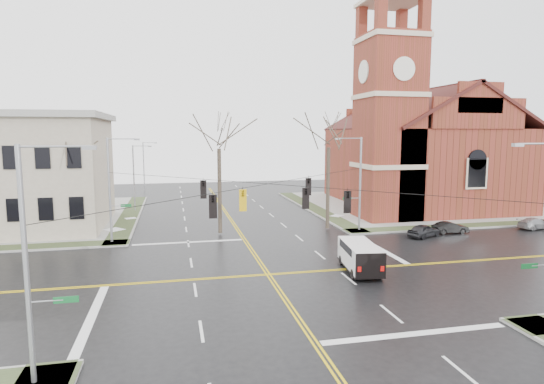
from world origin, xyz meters
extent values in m
plane|color=black|center=(0.00, 0.00, 0.00)|extent=(120.00, 120.00, 0.00)
cube|color=gray|center=(25.00, 25.00, 0.07)|extent=(30.00, 30.00, 0.15)
cube|color=#303D21|center=(11.20, 25.00, 0.15)|extent=(2.00, 30.00, 0.02)
cube|color=#303D21|center=(25.00, 11.20, 0.15)|extent=(30.00, 2.00, 0.02)
cube|color=#303D21|center=(-11.20, 25.00, 0.15)|extent=(2.00, 30.00, 0.02)
cube|color=gold|center=(-0.12, 0.00, 0.01)|extent=(0.12, 100.00, 0.01)
cube|color=gold|center=(0.12, 0.00, 0.01)|extent=(0.12, 100.00, 0.01)
cube|color=gold|center=(0.00, -0.12, 0.01)|extent=(100.00, 0.12, 0.01)
cube|color=gold|center=(0.00, 0.12, 0.01)|extent=(100.00, 0.12, 0.01)
cube|color=silver|center=(5.00, -10.50, 0.01)|extent=(9.50, 0.50, 0.01)
cube|color=silver|center=(-5.00, 10.50, 0.01)|extent=(9.50, 0.50, 0.01)
cube|color=silver|center=(-10.50, -5.00, 0.01)|extent=(0.50, 9.50, 0.01)
cube|color=silver|center=(10.50, 5.00, 0.01)|extent=(0.50, 9.50, 0.01)
cube|color=maroon|center=(17.00, 17.00, 10.00)|extent=(6.00, 6.00, 20.00)
cube|color=beige|center=(17.00, 17.00, 19.50)|extent=(6.30, 6.30, 0.50)
cylinder|color=silver|center=(17.00, 13.95, 16.00)|extent=(2.40, 0.15, 2.40)
cylinder|color=silver|center=(13.95, 17.00, 16.00)|extent=(0.15, 2.40, 2.40)
cube|color=maroon|center=(26.00, 26.00, 5.00)|extent=(18.00, 24.00, 10.00)
cube|color=maroon|center=(16.80, 20.00, 2.20)|extent=(2.00, 5.00, 4.40)
cube|color=#A0937F|center=(-22.00, 20.00, 5.50)|extent=(18.00, 14.00, 11.00)
cylinder|color=gray|center=(11.50, 11.50, 4.65)|extent=(0.20, 0.20, 9.00)
cylinder|color=gray|center=(10.90, 11.50, 3.30)|extent=(1.20, 0.06, 0.06)
cube|color=#0F5826|center=(10.20, 11.50, 3.30)|extent=(0.90, 0.04, 0.25)
cylinder|color=gray|center=(10.30, 11.50, 9.05)|extent=(2.40, 0.08, 0.08)
cube|color=gray|center=(9.10, 11.50, 9.00)|extent=(0.50, 0.22, 0.15)
cylinder|color=gray|center=(-11.50, 11.50, 4.65)|extent=(0.20, 0.20, 9.00)
cylinder|color=gray|center=(-10.90, 11.50, 3.30)|extent=(1.20, 0.06, 0.06)
cube|color=#0F5826|center=(-10.20, 11.50, 3.30)|extent=(0.90, 0.04, 0.25)
cylinder|color=gray|center=(-10.30, 11.50, 9.05)|extent=(2.40, 0.08, 0.08)
cube|color=gray|center=(-9.10, 11.50, 9.00)|extent=(0.50, 0.22, 0.15)
cylinder|color=gray|center=(10.90, -11.50, 3.30)|extent=(1.20, 0.06, 0.06)
cube|color=#0F5826|center=(10.20, -11.50, 3.30)|extent=(0.90, 0.04, 0.25)
cylinder|color=gray|center=(10.30, -11.50, 9.05)|extent=(2.40, 0.08, 0.08)
cube|color=gray|center=(9.10, -11.50, 9.00)|extent=(0.50, 0.22, 0.15)
cylinder|color=gray|center=(-11.50, -11.50, 4.65)|extent=(0.20, 0.20, 9.00)
cylinder|color=gray|center=(-10.90, -11.50, 3.30)|extent=(1.20, 0.06, 0.06)
cube|color=#0F5826|center=(-10.20, -11.50, 3.30)|extent=(0.90, 0.04, 0.25)
cylinder|color=gray|center=(-10.30, -11.50, 9.05)|extent=(2.40, 0.08, 0.08)
cube|color=gray|center=(-9.10, -11.50, 9.00)|extent=(0.50, 0.22, 0.15)
cylinder|color=black|center=(0.00, 0.00, 6.20)|extent=(23.02, 23.02, 0.03)
cylinder|color=black|center=(0.00, 0.00, 6.20)|extent=(23.02, 23.02, 0.03)
imported|color=black|center=(-4.00, -4.00, 5.45)|extent=(0.21, 0.26, 1.30)
imported|color=black|center=(4.00, 4.00, 5.45)|extent=(0.21, 0.26, 1.30)
imported|color=gold|center=(-2.00, -2.00, 5.45)|extent=(0.21, 0.26, 1.30)
imported|color=black|center=(-4.00, 4.00, 5.45)|extent=(0.21, 0.26, 1.30)
imported|color=black|center=(4.00, -4.00, 5.45)|extent=(0.21, 0.26, 1.30)
imported|color=black|center=(2.00, -2.00, 5.45)|extent=(0.21, 0.26, 1.30)
cylinder|color=gray|center=(-10.80, 28.00, 4.10)|extent=(0.16, 0.16, 8.00)
cylinder|color=gray|center=(-9.80, 28.00, 8.00)|extent=(2.00, 0.07, 0.07)
cube|color=gray|center=(-8.80, 28.00, 7.95)|extent=(0.45, 0.20, 0.13)
cylinder|color=gray|center=(-10.80, 48.00, 4.10)|extent=(0.16, 0.16, 8.00)
cylinder|color=gray|center=(-9.80, 48.00, 8.00)|extent=(2.00, 0.07, 0.07)
cube|color=gray|center=(-8.80, 48.00, 7.95)|extent=(0.45, 0.20, 0.13)
cube|color=white|center=(6.35, -0.66, 1.15)|extent=(2.61, 5.27, 1.62)
cube|color=white|center=(6.62, 1.42, 0.91)|extent=(2.05, 1.11, 1.15)
cube|color=black|center=(6.67, 1.75, 1.43)|extent=(1.77, 0.35, 0.76)
cube|color=black|center=(6.37, -0.47, 1.67)|extent=(2.41, 3.67, 0.52)
cube|color=#B70C0A|center=(5.27, -3.12, 0.95)|extent=(0.24, 0.10, 0.32)
cube|color=#B70C0A|center=(6.74, -3.31, 0.95)|extent=(0.24, 0.10, 0.32)
cube|color=black|center=(6.35, -0.66, 0.31)|extent=(2.66, 5.33, 0.10)
cylinder|color=black|center=(5.70, 1.11, 0.34)|extent=(0.34, 0.71, 0.69)
cylinder|color=black|center=(7.44, 0.88, 0.34)|extent=(0.34, 0.71, 0.69)
cylinder|color=black|center=(5.25, -2.20, 0.34)|extent=(0.34, 0.71, 0.69)
cylinder|color=black|center=(7.00, -2.43, 0.34)|extent=(0.34, 0.71, 0.69)
imported|color=black|center=(16.37, 7.93, 0.60)|extent=(3.82, 2.76, 1.21)
imported|color=black|center=(19.61, 8.73, 0.56)|extent=(3.44, 1.25, 1.13)
imported|color=#959598|center=(29.23, 8.79, 0.56)|extent=(4.03, 2.15, 1.11)
cylinder|color=#342921|center=(-14.75, 14.22, 3.59)|extent=(0.36, 0.36, 6.89)
cylinder|color=#342921|center=(-1.91, 13.04, 4.13)|extent=(0.36, 0.36, 7.96)
cylinder|color=#342921|center=(8.75, 12.98, 4.15)|extent=(0.36, 0.36, 8.01)
camera|label=1|loc=(-6.13, -29.21, 9.52)|focal=30.00mm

